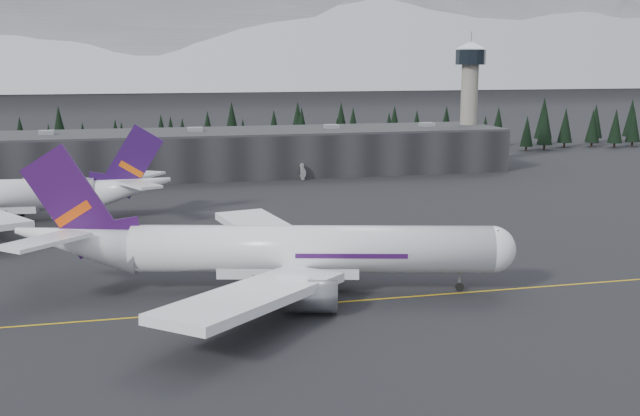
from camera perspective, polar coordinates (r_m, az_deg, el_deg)
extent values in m
plane|color=black|center=(112.79, 2.50, -6.31)|extent=(1400.00, 1400.00, 0.00)
cube|color=gold|center=(110.96, 2.80, -6.59)|extent=(400.00, 0.40, 0.02)
cube|color=black|center=(232.02, -6.37, 3.88)|extent=(160.00, 30.00, 12.00)
cube|color=#333335|center=(231.38, -6.40, 5.43)|extent=(160.00, 30.00, 0.60)
cylinder|color=gray|center=(255.09, 10.53, 6.62)|extent=(5.20, 5.20, 32.00)
cylinder|color=black|center=(254.54, 10.67, 10.49)|extent=(9.20, 9.20, 4.50)
cone|color=silver|center=(254.57, 10.69, 11.27)|extent=(10.00, 10.00, 2.00)
cube|color=black|center=(268.38, -7.46, 5.07)|extent=(360.00, 20.00, 15.00)
cylinder|color=white|center=(114.09, -0.59, -2.92)|extent=(51.23, 19.64, 6.68)
sphere|color=white|center=(116.35, 12.14, -2.89)|extent=(6.68, 6.68, 6.68)
cone|color=white|center=(119.41, -16.85, -2.27)|extent=(19.80, 11.27, 9.68)
cube|color=white|center=(131.61, -3.32, -1.91)|extent=(15.75, 32.42, 2.86)
cylinder|color=gray|center=(125.78, -0.47, -3.36)|extent=(8.09, 5.95, 4.23)
cube|color=white|center=(98.30, -4.75, -6.25)|extent=(27.78, 28.92, 2.86)
cylinder|color=gray|center=(104.30, -0.73, -6.31)|extent=(8.09, 5.95, 4.23)
cube|color=#340F4A|center=(118.49, -17.25, 0.41)|extent=(13.78, 4.17, 16.59)
cube|color=#E4490D|center=(118.71, -17.11, -0.38)|extent=(5.41, 2.00, 4.08)
cube|color=white|center=(125.99, -16.95, -0.90)|extent=(8.03, 13.13, 0.56)
cube|color=white|center=(113.61, -18.97, -2.23)|extent=(12.20, 12.22, 0.56)
cylinder|color=black|center=(116.66, 9.91, -5.03)|extent=(0.56, 0.56, 3.34)
cylinder|color=black|center=(120.47, -4.25, -4.40)|extent=(0.56, 0.56, 3.34)
cylinder|color=black|center=(110.85, -4.70, -5.74)|extent=(0.56, 0.56, 3.34)
cone|color=white|center=(170.23, -13.32, 1.46)|extent=(17.88, 7.64, 9.01)
cube|color=white|center=(189.70, -20.50, 1.19)|extent=(22.69, 28.94, 2.66)
cube|color=#2C0F4A|center=(169.47, -13.22, 3.23)|extent=(13.14, 1.60, 15.45)
cube|color=#DB570C|center=(169.68, -13.27, 2.71)|extent=(5.09, 0.99, 3.80)
cube|color=white|center=(163.74, -12.76, 1.64)|extent=(9.10, 12.31, 0.52)
cube|color=white|center=(176.03, -12.54, 2.26)|extent=(10.34, 12.04, 0.52)
cylinder|color=black|center=(169.88, -21.40, -0.75)|extent=(0.52, 0.52, 3.11)
cylinder|color=black|center=(178.87, -20.80, -0.17)|extent=(0.52, 0.52, 3.11)
imported|color=silver|center=(206.26, -20.11, 0.96)|extent=(2.54, 4.85, 1.30)
imported|color=silver|center=(219.86, -1.20, 2.20)|extent=(4.72, 1.91, 1.61)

